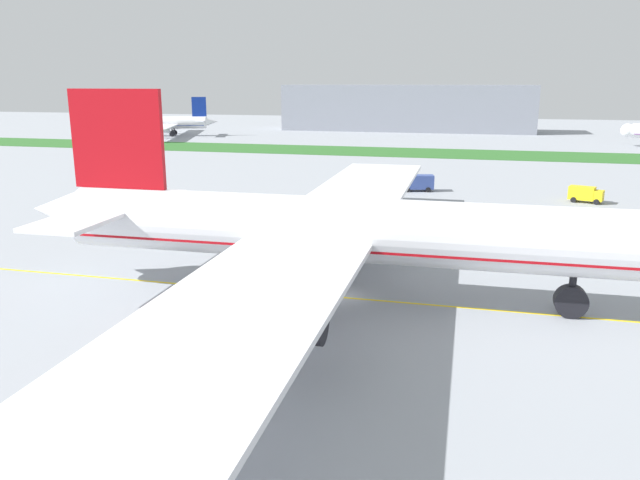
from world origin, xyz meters
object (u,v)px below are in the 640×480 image
(service_truck_fuel_bowser, at_px, (586,194))
(parked_airliner_far_left, at_px, (168,123))
(ground_crew_wingwalker_port, at_px, (172,309))
(service_truck_baggage_loader, at_px, (418,182))
(ground_crew_marshaller_front, at_px, (171,354))
(airliner_foreground, at_px, (332,231))

(service_truck_fuel_bowser, height_order, parked_airliner_far_left, parked_airliner_far_left)
(service_truck_fuel_bowser, bearing_deg, parked_airliner_far_left, 141.68)
(ground_crew_wingwalker_port, relative_size, service_truck_baggage_loader, 0.28)
(service_truck_fuel_bowser, bearing_deg, ground_crew_marshaller_front, -117.46)
(airliner_foreground, relative_size, service_truck_fuel_bowser, 17.45)
(service_truck_baggage_loader, xyz_separation_m, parked_airliner_far_left, (-99.62, 96.37, 3.13))
(ground_crew_wingwalker_port, height_order, ground_crew_marshaller_front, ground_crew_wingwalker_port)
(airliner_foreground, distance_m, parked_airliner_far_left, 184.30)
(ground_crew_marshaller_front, height_order, service_truck_baggage_loader, service_truck_baggage_loader)
(ground_crew_marshaller_front, bearing_deg, ground_crew_wingwalker_port, 116.72)
(service_truck_baggage_loader, relative_size, parked_airliner_far_left, 0.11)
(airliner_foreground, bearing_deg, parked_airliner_far_left, 121.91)
(ground_crew_wingwalker_port, xyz_separation_m, service_truck_fuel_bowser, (41.72, 64.52, 0.43))
(service_truck_fuel_bowser, distance_m, parked_airliner_far_left, 162.45)
(airliner_foreground, distance_m, service_truck_baggage_loader, 60.31)
(parked_airliner_far_left, bearing_deg, ground_crew_marshaller_front, -62.62)
(service_truck_baggage_loader, bearing_deg, ground_crew_wingwalker_port, -101.42)
(ground_crew_marshaller_front, distance_m, parked_airliner_far_left, 195.15)
(ground_crew_wingwalker_port, bearing_deg, parked_airliner_far_left, 117.42)
(ground_crew_wingwalker_port, height_order, parked_airliner_far_left, parked_airliner_far_left)
(airliner_foreground, xyz_separation_m, ground_crew_wingwalker_port, (-11.70, -8.78, -5.37))
(parked_airliner_far_left, bearing_deg, ground_crew_wingwalker_port, -62.58)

